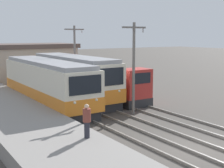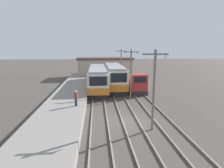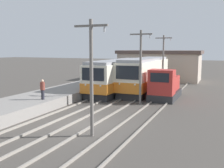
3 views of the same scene
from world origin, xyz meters
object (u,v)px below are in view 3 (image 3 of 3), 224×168
object	(u,v)px
catenary_mast_near	(92,74)
catenary_mast_far	(163,60)
shunting_locomotive	(165,87)
person_on_platform	(43,89)
commuter_train_left	(119,77)
commuter_train_center	(145,76)
catenary_mast_mid	(141,64)

from	to	relation	value
catenary_mast_near	catenary_mast_far	distance (m)	18.57
shunting_locomotive	catenary_mast_far	distance (m)	6.55
catenary_mast_near	person_on_platform	bearing A→B (deg)	147.84
commuter_train_left	catenary_mast_near	xyz separation A→B (m)	(4.31, -15.00, 1.86)
commuter_train_left	catenary_mast_near	size ratio (longest dim) A/B	2.01
shunting_locomotive	catenary_mast_near	size ratio (longest dim) A/B	0.85
commuter_train_center	shunting_locomotive	distance (m)	4.53
commuter_train_center	catenary_mast_mid	bearing A→B (deg)	-77.33
commuter_train_left	shunting_locomotive	bearing A→B (deg)	-22.07
shunting_locomotive	person_on_platform	size ratio (longest dim) A/B	3.38
commuter_train_center	shunting_locomotive	size ratio (longest dim) A/B	2.19
shunting_locomotive	catenary_mast_mid	size ratio (longest dim) A/B	0.85
shunting_locomotive	catenary_mast_mid	distance (m)	4.37
commuter_train_center	shunting_locomotive	xyz separation A→B (m)	(3.00, -3.34, -0.57)
catenary_mast_near	catenary_mast_far	size ratio (longest dim) A/B	1.00
catenary_mast_mid	shunting_locomotive	bearing A→B (deg)	66.08
shunting_locomotive	commuter_train_left	bearing A→B (deg)	157.93
commuter_train_center	catenary_mast_mid	distance (m)	7.10
catenary_mast_near	person_on_platform	distance (m)	8.02
catenary_mast_mid	catenary_mast_far	size ratio (longest dim) A/B	1.00
catenary_mast_far	catenary_mast_near	bearing A→B (deg)	-90.00
catenary_mast_far	person_on_platform	world-z (taller)	catenary_mast_far
person_on_platform	commuter_train_center	bearing A→B (deg)	66.68
commuter_train_center	person_on_platform	distance (m)	12.89
catenary_mast_near	catenary_mast_far	bearing A→B (deg)	90.00
commuter_train_center	catenary_mast_near	world-z (taller)	catenary_mast_near
commuter_train_left	commuter_train_center	distance (m)	2.97
catenary_mast_near	shunting_locomotive	bearing A→B (deg)	83.27
commuter_train_left	catenary_mast_far	size ratio (longest dim) A/B	2.01
person_on_platform	commuter_train_left	bearing A→B (deg)	78.01
shunting_locomotive	commuter_train_center	bearing A→B (deg)	131.89
commuter_train_center	catenary_mast_mid	world-z (taller)	catenary_mast_mid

